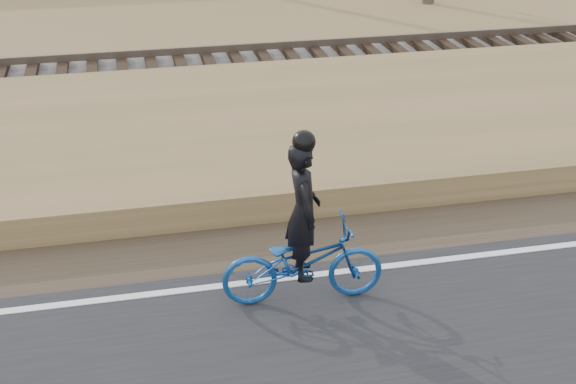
{
  "coord_description": "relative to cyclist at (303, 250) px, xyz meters",
  "views": [
    {
      "loc": [
        4.04,
        -8.1,
        5.3
      ],
      "look_at": [
        5.97,
        0.5,
        1.1
      ],
      "focal_mm": 50.0,
      "sensor_mm": 36.0,
      "label": 1
    }
  ],
  "objects": [
    {
      "name": "cyclist",
      "position": [
        0.0,
        0.0,
        0.0
      ],
      "size": [
        1.93,
        0.77,
        2.14
      ],
      "rotation": [
        0.0,
        0.0,
        1.51
      ],
      "color": "navy",
      "rests_on": "road"
    }
  ]
}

